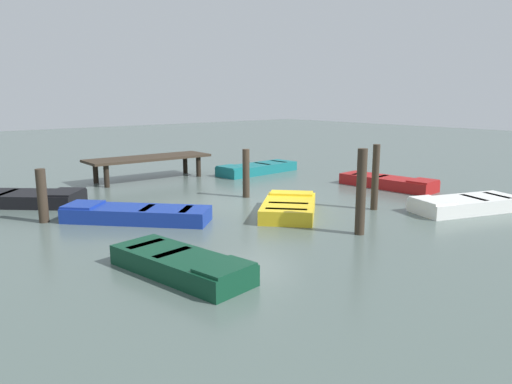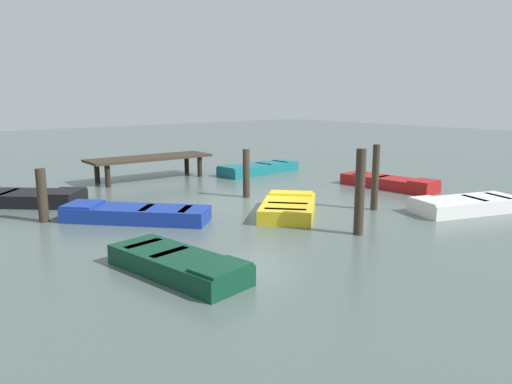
% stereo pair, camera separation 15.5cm
% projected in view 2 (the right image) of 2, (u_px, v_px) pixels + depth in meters
% --- Properties ---
extents(ground_plane, '(80.00, 80.00, 0.00)m').
position_uv_depth(ground_plane, '(256.00, 203.00, 15.86)').
color(ground_plane, '#4C5B56').
extents(dock_segment, '(5.11, 1.74, 0.95)m').
position_uv_depth(dock_segment, '(150.00, 159.00, 20.02)').
color(dock_segment, '#33281E').
rests_on(dock_segment, ground_plane).
extents(rowboat_dark_green, '(1.59, 3.24, 0.46)m').
position_uv_depth(rowboat_dark_green, '(178.00, 264.00, 9.49)').
color(rowboat_dark_green, '#0C3823').
rests_on(rowboat_dark_green, ground_plane).
extents(rowboat_blue, '(3.51, 3.72, 0.46)m').
position_uv_depth(rowboat_blue, '(135.00, 213.00, 13.50)').
color(rowboat_blue, navy).
rests_on(rowboat_blue, ground_plane).
extents(rowboat_red, '(1.39, 3.69, 0.46)m').
position_uv_depth(rowboat_red, '(389.00, 182.00, 18.32)').
color(rowboat_red, maroon).
rests_on(rowboat_red, ground_plane).
extents(rowboat_yellow, '(3.03, 2.92, 0.46)m').
position_uv_depth(rowboat_yellow, '(288.00, 207.00, 14.23)').
color(rowboat_yellow, gold).
rests_on(rowboat_yellow, ground_plane).
extents(rowboat_white, '(3.61, 2.35, 0.46)m').
position_uv_depth(rowboat_white, '(467.00, 205.00, 14.60)').
color(rowboat_white, silver).
rests_on(rowboat_white, ground_plane).
extents(rowboat_teal, '(3.98, 1.52, 0.46)m').
position_uv_depth(rowboat_teal, '(258.00, 168.00, 21.78)').
color(rowboat_teal, '#14666B').
rests_on(rowboat_teal, ground_plane).
extents(rowboat_black, '(3.87, 3.80, 0.46)m').
position_uv_depth(rowboat_black, '(19.00, 198.00, 15.60)').
color(rowboat_black, black).
rests_on(rowboat_black, ground_plane).
extents(mooring_piling_mid_right, '(0.24, 0.24, 2.15)m').
position_uv_depth(mooring_piling_mid_right, '(360.00, 192.00, 12.04)').
color(mooring_piling_mid_right, '#33281E').
rests_on(mooring_piling_mid_right, ground_plane).
extents(mooring_piling_near_right, '(0.21, 0.21, 1.99)m').
position_uv_depth(mooring_piling_near_right, '(375.00, 177.00, 14.69)').
color(mooring_piling_near_right, '#33281E').
rests_on(mooring_piling_near_right, ground_plane).
extents(mooring_piling_near_left, '(0.27, 0.27, 1.48)m').
position_uv_depth(mooring_piling_near_left, '(42.00, 195.00, 13.34)').
color(mooring_piling_near_left, '#33281E').
rests_on(mooring_piling_near_left, ground_plane).
extents(mooring_piling_far_left, '(0.24, 0.24, 1.65)m').
position_uv_depth(mooring_piling_far_left, '(246.00, 173.00, 16.55)').
color(mooring_piling_far_left, '#33281E').
rests_on(mooring_piling_far_left, ground_plane).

